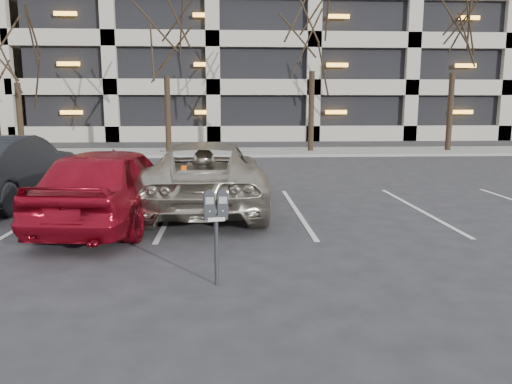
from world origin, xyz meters
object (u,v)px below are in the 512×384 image
(tree_a, at_px, (13,37))
(car_dark, at_px, (5,169))
(tree_c, at_px, (313,19))
(parking_meter, at_px, (216,214))
(tree_d, at_px, (456,23))
(car_red, at_px, (111,185))
(suv_silver, at_px, (205,175))
(tree_b, at_px, (165,27))

(tree_a, bearing_deg, car_dark, -69.99)
(tree_a, height_order, car_dark, tree_a)
(tree_c, bearing_deg, parking_meter, -103.24)
(tree_d, xyz_separation_m, car_red, (-13.43, -14.79, -5.50))
(suv_silver, relative_size, car_dark, 1.11)
(tree_b, bearing_deg, suv_silver, -80.01)
(parking_meter, xyz_separation_m, suv_silver, (-0.36, 5.01, -0.19))
(tree_d, distance_m, car_dark, 21.35)
(tree_a, xyz_separation_m, tree_d, (21.00, 0.00, 0.85))
(tree_c, height_order, tree_d, tree_c)
(suv_silver, bearing_deg, car_dark, -10.74)
(car_red, bearing_deg, parking_meter, 127.83)
(tree_c, bearing_deg, car_red, -113.49)
(tree_c, xyz_separation_m, parking_meter, (-4.30, -18.29, -5.42))
(tree_b, relative_size, car_red, 1.76)
(tree_a, bearing_deg, tree_b, 0.00)
(tree_a, xyz_separation_m, parking_meter, (9.70, -18.29, -4.49))
(tree_a, relative_size, car_dark, 1.50)
(parking_meter, xyz_separation_m, car_dark, (-5.17, 5.87, -0.13))
(tree_c, distance_m, car_red, 17.07)
(suv_silver, distance_m, car_red, 2.33)
(tree_d, bearing_deg, suv_silver, -131.28)
(tree_a, distance_m, tree_d, 21.02)
(tree_a, relative_size, car_red, 1.61)
(suv_silver, bearing_deg, tree_b, -80.57)
(car_red, bearing_deg, suv_silver, -133.00)
(tree_a, xyz_separation_m, car_dark, (4.52, -12.42, -4.62))
(tree_b, relative_size, tree_c, 0.94)
(parking_meter, bearing_deg, car_red, 112.99)
(parking_meter, bearing_deg, tree_a, 109.60)
(suv_silver, bearing_deg, car_red, 39.94)
(tree_b, distance_m, car_red, 15.68)
(tree_b, relative_size, tree_d, 0.95)
(tree_d, relative_size, suv_silver, 1.56)
(tree_c, distance_m, suv_silver, 15.15)
(tree_b, bearing_deg, parking_meter, -81.61)
(tree_b, xyz_separation_m, parking_meter, (2.70, -18.29, -5.01))
(tree_c, relative_size, suv_silver, 1.58)
(car_dark, bearing_deg, tree_c, -123.54)
(parking_meter, relative_size, car_dark, 0.25)
(suv_silver, bearing_deg, tree_a, -55.44)
(tree_d, bearing_deg, tree_a, 180.00)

